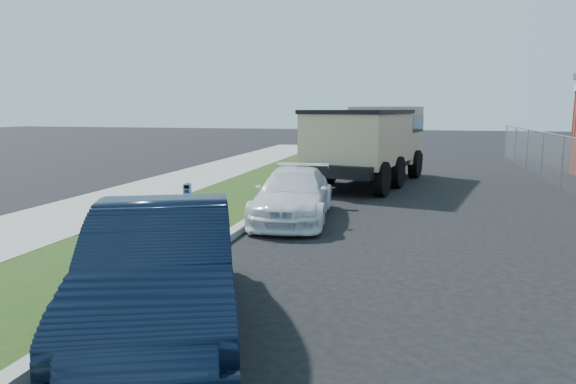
% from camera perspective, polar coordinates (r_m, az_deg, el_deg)
% --- Properties ---
extents(ground, '(120.00, 120.00, 0.00)m').
position_cam_1_polar(ground, '(9.69, 6.64, -7.10)').
color(ground, black).
rests_on(ground, ground).
extents(streetside, '(6.12, 50.00, 0.15)m').
position_cam_1_polar(streetside, '(13.37, -16.50, -2.58)').
color(streetside, gray).
rests_on(streetside, ground).
extents(parking_meter, '(0.18, 0.14, 1.17)m').
position_cam_1_polar(parking_meter, '(10.40, -11.11, -0.67)').
color(parking_meter, '#3F4247').
rests_on(parking_meter, ground).
extents(white_wagon, '(2.18, 4.44, 1.24)m').
position_cam_1_polar(white_wagon, '(12.69, 0.68, -0.27)').
color(white_wagon, white).
rests_on(white_wagon, ground).
extents(navy_sedan, '(3.38, 5.01, 1.56)m').
position_cam_1_polar(navy_sedan, '(6.55, -13.80, -8.21)').
color(navy_sedan, black).
rests_on(navy_sedan, ground).
extents(dump_truck, '(4.05, 7.53, 2.80)m').
position_cam_1_polar(dump_truck, '(19.27, 9.09, 5.72)').
color(dump_truck, black).
rests_on(dump_truck, ground).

